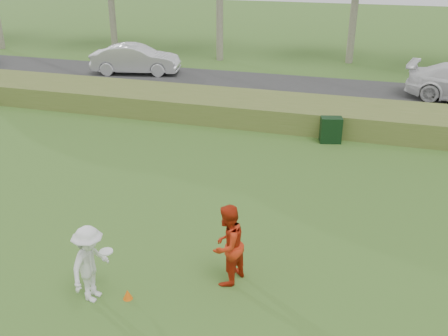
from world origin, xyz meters
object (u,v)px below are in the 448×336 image
(player_white, at_px, (90,264))
(car_mid, at_px, (136,59))
(player_red, at_px, (227,245))
(cone_orange, at_px, (128,294))
(utility_cabinet, at_px, (331,130))

(player_white, bearing_deg, car_mid, 27.39)
(player_red, height_order, cone_orange, player_red)
(cone_orange, relative_size, car_mid, 0.04)
(player_white, distance_m, car_mid, 19.88)
(player_white, height_order, utility_cabinet, player_white)
(player_red, bearing_deg, utility_cabinet, -169.81)
(player_red, distance_m, cone_orange, 2.31)
(player_white, relative_size, utility_cabinet, 1.76)
(player_red, bearing_deg, cone_orange, -38.90)
(cone_orange, height_order, utility_cabinet, utility_cabinet)
(player_red, bearing_deg, car_mid, -130.34)
(utility_cabinet, height_order, car_mid, car_mid)
(player_red, relative_size, cone_orange, 8.40)
(cone_orange, xyz_separation_m, utility_cabinet, (3.10, 10.40, 0.37))
(car_mid, bearing_deg, utility_cabinet, -135.42)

